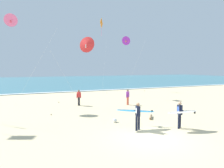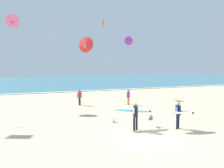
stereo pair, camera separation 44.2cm
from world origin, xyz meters
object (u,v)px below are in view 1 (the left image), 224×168
at_px(surfer_lead, 137,113).
at_px(surfer_trailing, 181,112).
at_px(bystander_red_top, 79,98).
at_px(beach_ball, 115,120).
at_px(kite_delta_rose_near, 11,21).
at_px(driftwood_log, 151,117).
at_px(kite_delta_violet_high, 126,41).
at_px(kite_diamond_amber_distant, 102,26).
at_px(kite_delta_scarlet_mid, 86,45).
at_px(bystander_purple_top, 128,97).

relative_size(surfer_lead, surfer_trailing, 1.31).
distance_m(bystander_red_top, beach_ball, 7.29).
xyz_separation_m(surfer_trailing, beach_ball, (-3.13, 3.02, -0.90)).
bearing_deg(surfer_lead, kite_delta_rose_near, 124.45).
bearing_deg(surfer_lead, driftwood_log, 39.69).
height_order(kite_delta_violet_high, bystander_red_top, kite_delta_violet_high).
bearing_deg(surfer_trailing, surfer_lead, 158.26).
bearing_deg(surfer_trailing, kite_delta_violet_high, 71.64).
bearing_deg(kite_diamond_amber_distant, kite_delta_violet_high, 39.36).
xyz_separation_m(kite_delta_rose_near, kite_delta_scarlet_mid, (5.30, -6.91, -2.73)).
distance_m(bystander_purple_top, driftwood_log, 5.72).
distance_m(kite_delta_violet_high, bystander_purple_top, 15.95).
distance_m(kite_diamond_amber_distant, driftwood_log, 15.97).
relative_size(surfer_lead, bystander_red_top, 1.64).
bearing_deg(kite_delta_scarlet_mid, surfer_trailing, -46.35).
xyz_separation_m(bystander_purple_top, beach_ball, (-3.92, -5.57, -0.67)).
height_order(surfer_trailing, kite_diamond_amber_distant, kite_diamond_amber_distant).
bearing_deg(bystander_purple_top, surfer_trailing, -95.24).
bearing_deg(kite_delta_rose_near, driftwood_log, -41.91).
bearing_deg(kite_diamond_amber_distant, kite_delta_rose_near, -158.44).
xyz_separation_m(kite_delta_violet_high, driftwood_log, (-7.18, -18.15, -8.33)).
bearing_deg(kite_delta_violet_high, bystander_purple_top, -116.39).
distance_m(surfer_lead, kite_delta_rose_near, 14.86).
bearing_deg(kite_diamond_amber_distant, driftwood_log, -93.62).
bearing_deg(driftwood_log, kite_delta_rose_near, 138.09).
xyz_separation_m(kite_delta_rose_near, bystander_red_top, (5.99, -1.51, -7.41)).
bearing_deg(bystander_red_top, beach_ball, -83.78).
bearing_deg(surfer_trailing, kite_diamond_amber_distant, 87.64).
height_order(bystander_purple_top, driftwood_log, bystander_purple_top).
height_order(kite_delta_violet_high, bystander_purple_top, kite_delta_violet_high).
bearing_deg(bystander_red_top, surfer_lead, -81.53).
height_order(surfer_lead, kite_delta_scarlet_mid, kite_delta_scarlet_mid).
relative_size(surfer_lead, kite_delta_rose_near, 0.29).
distance_m(surfer_trailing, kite_diamond_amber_distant, 18.01).
relative_size(kite_delta_violet_high, bystander_red_top, 5.77).
bearing_deg(beach_ball, driftwood_log, -0.42).
bearing_deg(kite_delta_violet_high, kite_delta_scarlet_mid, -125.50).
xyz_separation_m(kite_delta_rose_near, kite_diamond_amber_distant, (10.57, 4.18, 1.21)).
height_order(bystander_red_top, beach_ball, bystander_red_top).
height_order(surfer_trailing, kite_delta_rose_near, kite_delta_rose_near).
relative_size(kite_delta_violet_high, beach_ball, 32.78).
relative_size(kite_delta_violet_high, bystander_purple_top, 5.77).
xyz_separation_m(kite_delta_violet_high, bystander_purple_top, (-6.23, -12.56, -7.60)).
bearing_deg(kite_delta_rose_near, kite_delta_violet_high, 29.03).
bearing_deg(driftwood_log, beach_ball, 179.58).
xyz_separation_m(bystander_purple_top, driftwood_log, (-0.95, -5.59, -0.73)).
bearing_deg(bystander_purple_top, bystander_red_top, 160.71).
bearing_deg(kite_delta_scarlet_mid, kite_diamond_amber_distant, 64.59).
relative_size(kite_diamond_amber_distant, driftwood_log, 9.27).
distance_m(kite_delta_rose_near, beach_ball, 13.69).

